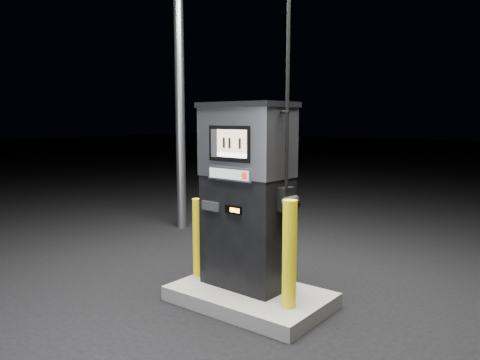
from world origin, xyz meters
The scene contains 5 objects.
ground centered at (0.00, 0.00, 0.00)m, with size 80.00×80.00×0.00m, color black.
pump_island centered at (0.00, 0.00, 0.07)m, with size 1.60×1.00×0.15m, color slate.
fuel_dispenser centered at (-0.12, 0.10, 1.14)m, with size 1.07×0.61×4.00m.
bollard_left centered at (-0.74, 0.01, 0.59)m, with size 0.12×0.12×0.88m, color yellow.
bollard_right centered at (0.55, -0.12, 0.66)m, with size 0.14×0.14×1.02m, color yellow.
Camera 1 is at (2.79, -3.73, 1.92)m, focal length 35.00 mm.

